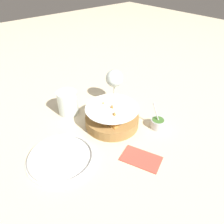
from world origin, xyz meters
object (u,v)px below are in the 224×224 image
Objects in this scene: wine_glass at (114,79)px; beer_mug at (68,103)px; sauce_cup at (158,123)px; food_basket at (112,117)px; side_plate at (61,157)px.

beer_mug is at bearing 72.79° from wine_glass.
sauce_cup is at bearing -146.00° from beer_mug.
food_basket is 0.21m from beer_mug.
wine_glass is at bearing -68.07° from side_plate.
side_plate is (0.10, 0.38, -0.01)m from sauce_cup.
beer_mug is at bearing 34.00° from sauce_cup.
beer_mug reaches higher than food_basket.
beer_mug reaches higher than sauce_cup.
food_basket is at bearing -83.89° from side_plate.
food_basket is 0.19m from wine_glass.
wine_glass is 0.41m from side_plate.
food_basket reaches higher than side_plate.
sauce_cup is 0.27m from wine_glass.
food_basket is 1.34× the size of wine_glass.
sauce_cup is 0.80× the size of beer_mug.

